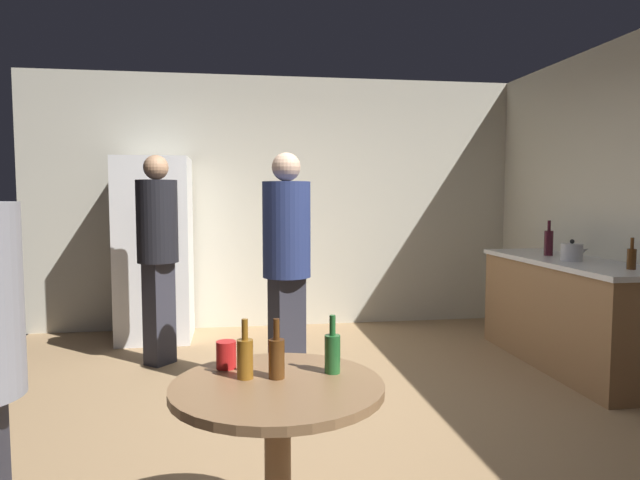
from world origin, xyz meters
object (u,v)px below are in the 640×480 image
beer_bottle_on_counter (632,258)px  plastic_cup_red (226,355)px  foreground_table (277,410)px  beer_bottle_green (332,352)px  person_in_navy_shirt (287,254)px  kettle (572,252)px  beer_bottle_amber (245,357)px  beer_bottle_brown (277,357)px  person_in_black_shirt (158,242)px  wine_bottle_on_counter (549,242)px  refrigerator (155,249)px

beer_bottle_on_counter → plastic_cup_red: size_ratio=2.09×
foreground_table → beer_bottle_green: size_ratio=3.48×
person_in_navy_shirt → foreground_table: bearing=-32.4°
kettle → beer_bottle_amber: kettle is taller
beer_bottle_amber → beer_bottle_brown: same height
person_in_navy_shirt → beer_bottle_amber: bearing=-36.2°
foreground_table → beer_bottle_brown: bearing=88.1°
foreground_table → person_in_black_shirt: (-0.79, 2.80, 0.41)m
person_in_black_shirt → person_in_navy_shirt: 1.34m
kettle → beer_bottle_amber: (-2.67, -2.06, -0.15)m
beer_bottle_on_counter → person_in_black_shirt: person_in_black_shirt is taller
wine_bottle_on_counter → beer_bottle_amber: bearing=-137.7°
beer_bottle_brown → person_in_black_shirt: bearing=106.2°
foreground_table → person_in_navy_shirt: size_ratio=0.46×
foreground_table → person_in_black_shirt: bearing=105.9°
beer_bottle_brown → plastic_cup_red: beer_bottle_brown is taller
person_in_black_shirt → person_in_navy_shirt: size_ratio=1.02×
wine_bottle_on_counter → beer_bottle_brown: 3.59m
kettle → person_in_navy_shirt: size_ratio=0.14×
beer_bottle_green → plastic_cup_red: bearing=163.5°
beer_bottle_brown → person_in_navy_shirt: 1.87m
refrigerator → kettle: (3.49, -1.52, 0.07)m
beer_bottle_brown → person_in_navy_shirt: person_in_navy_shirt is taller
beer_bottle_green → plastic_cup_red: beer_bottle_green is taller
foreground_table → person_in_navy_shirt: bearing=83.7°
kettle → beer_bottle_amber: 3.38m
beer_bottle_amber → beer_bottle_brown: (0.12, -0.01, 0.00)m
foreground_table → person_in_navy_shirt: person_in_navy_shirt is taller
plastic_cup_red → beer_bottle_green: bearing=-16.5°
refrigerator → foreground_table: size_ratio=2.25×
beer_bottle_on_counter → beer_bottle_brown: size_ratio=1.00×
refrigerator → beer_bottle_brown: 3.72m
foreground_table → plastic_cup_red: plastic_cup_red is taller
beer_bottle_brown → person_in_navy_shirt: bearing=83.6°
beer_bottle_on_counter → plastic_cup_red: (-2.86, -1.37, -0.19)m
kettle → person_in_black_shirt: person_in_black_shirt is taller
beer_bottle_on_counter → beer_bottle_green: size_ratio=1.00×
beer_bottle_brown → person_in_black_shirt: size_ratio=0.13×
wine_bottle_on_counter → person_in_black_shirt: (-3.38, 0.26, 0.02)m
kettle → foreground_table: kettle is taller
wine_bottle_on_counter → plastic_cup_red: size_ratio=2.82×
foreground_table → refrigerator: bearing=104.4°
kettle → person_in_black_shirt: (-3.35, 0.66, 0.07)m
wine_bottle_on_counter → person_in_black_shirt: size_ratio=0.18×
foreground_table → person_in_black_shirt: size_ratio=0.45×
beer_bottle_on_counter → plastic_cup_red: bearing=-154.3°
wine_bottle_on_counter → kettle: bearing=-94.7°
beer_bottle_on_counter → foreground_table: (-2.66, -1.58, -0.35)m
kettle → wine_bottle_on_counter: (0.03, 0.40, 0.05)m
beer_bottle_brown → beer_bottle_green: same height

